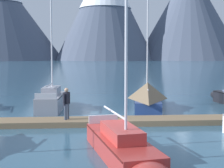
{
  "coord_description": "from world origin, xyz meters",
  "views": [
    {
      "loc": [
        -0.5,
        -14.03,
        3.76
      ],
      "look_at": [
        0.0,
        6.0,
        2.0
      ],
      "focal_mm": 54.33,
      "sensor_mm": 36.0,
      "label": 1
    }
  ],
  "objects_px": {
    "sailboat_mid_dock_port": "(52,99)",
    "sailboat_mid_dock_starboard": "(124,147)",
    "sailboat_far_berth": "(147,96)",
    "person_on_dock": "(67,102)"
  },
  "relations": [
    {
      "from": "sailboat_mid_dock_starboard",
      "to": "person_on_dock",
      "type": "height_order",
      "value": "sailboat_mid_dock_starboard"
    },
    {
      "from": "sailboat_mid_dock_starboard",
      "to": "person_on_dock",
      "type": "distance_m",
      "value": 6.74
    },
    {
      "from": "sailboat_mid_dock_starboard",
      "to": "sailboat_far_berth",
      "type": "relative_size",
      "value": 0.92
    },
    {
      "from": "sailboat_far_berth",
      "to": "sailboat_mid_dock_starboard",
      "type": "bearing_deg",
      "value": -101.31
    },
    {
      "from": "sailboat_mid_dock_port",
      "to": "sailboat_mid_dock_starboard",
      "type": "relative_size",
      "value": 1.32
    },
    {
      "from": "sailboat_far_berth",
      "to": "person_on_dock",
      "type": "bearing_deg",
      "value": -131.69
    },
    {
      "from": "sailboat_mid_dock_starboard",
      "to": "sailboat_far_berth",
      "type": "bearing_deg",
      "value": 78.69
    },
    {
      "from": "person_on_dock",
      "to": "sailboat_far_berth",
      "type": "bearing_deg",
      "value": 48.31
    },
    {
      "from": "sailboat_mid_dock_port",
      "to": "sailboat_far_berth",
      "type": "height_order",
      "value": "sailboat_mid_dock_port"
    },
    {
      "from": "sailboat_mid_dock_port",
      "to": "sailboat_mid_dock_starboard",
      "type": "bearing_deg",
      "value": -69.79
    }
  ]
}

